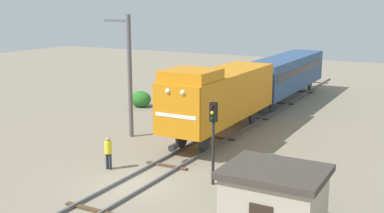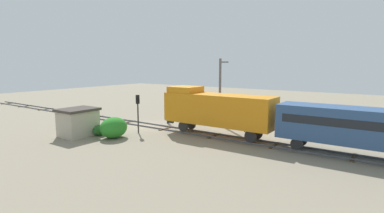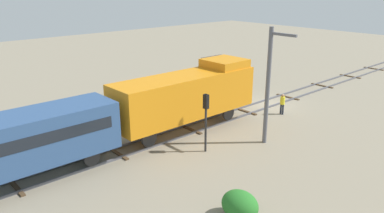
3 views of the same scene
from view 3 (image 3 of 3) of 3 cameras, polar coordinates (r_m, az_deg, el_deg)
The scene contains 11 objects.
ground_plane at distance 33.69m, azimuth 11.45°, elevation 0.37°, with size 109.62×109.62×0.00m, color gray.
railway_track at distance 33.67m, azimuth 11.45°, elevation 0.48°, with size 2.40×73.08×0.16m.
locomotive at distance 26.28m, azimuth -0.63°, elevation 1.96°, with size 2.90×11.60×4.60m.
traffic_signal_near at distance 33.50m, azimuth 5.35°, elevation 5.42°, with size 0.32×0.34×3.93m.
traffic_signal_mid at distance 22.98m, azimuth 2.15°, elevation -0.85°, with size 0.32×0.34×3.77m.
worker_near_track at distance 31.06m, azimuth 13.61°, elevation 0.60°, with size 0.38×0.38×1.70m.
catenary_mast at distance 24.34m, azimuth 11.62°, elevation 3.42°, with size 1.94×0.28×7.66m.
relay_hut at distance 39.46m, azimuth 4.65°, elevation 5.40°, with size 3.50×2.90×2.74m.
bush_near at distance 36.15m, azimuth 2.33°, elevation 3.61°, with size 2.77×2.26×2.01m, color #2A7F26.
bush_mid at distance 37.69m, azimuth 4.37°, elevation 3.43°, with size 1.44×1.18×1.05m, color #296226.
bush_far at distance 17.56m, azimuth 7.30°, elevation -14.68°, with size 1.81×1.48×1.31m, color #286F26.
Camera 3 is at (-19.04, 25.87, 10.18)m, focal length 35.00 mm.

